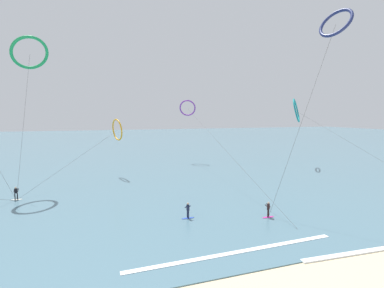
{
  "coord_description": "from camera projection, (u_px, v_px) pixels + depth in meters",
  "views": [
    {
      "loc": [
        -10.21,
        -8.47,
        10.94
      ],
      "look_at": [
        0.0,
        22.55,
        7.56
      ],
      "focal_mm": 25.87,
      "sensor_mm": 36.0,
      "label": 1
    }
  ],
  "objects": [
    {
      "name": "sea_water",
      "position": [
        128.0,
        142.0,
        113.92
      ],
      "size": [
        400.0,
        200.0,
        0.08
      ],
      "primitive_type": "cube",
      "color": "slate",
      "rests_on": "ground"
    },
    {
      "name": "surfer_cobalt",
      "position": [
        188.0,
        211.0,
        29.21
      ],
      "size": [
        1.4,
        0.62,
        1.7
      ],
      "rotation": [
        0.0,
        0.0,
        1.73
      ],
      "color": "#2647B7",
      "rests_on": "ground"
    },
    {
      "name": "surfer_magenta",
      "position": [
        268.0,
        211.0,
        29.49
      ],
      "size": [
        1.4,
        0.72,
        1.7
      ],
      "rotation": [
        0.0,
        0.0,
        3.83
      ],
      "color": "#CC288E",
      "rests_on": "ground"
    },
    {
      "name": "surfer_ivory",
      "position": [
        16.0,
        194.0,
        35.66
      ],
      "size": [
        1.4,
        0.59,
        1.7
      ],
      "rotation": [
        0.0,
        0.0,
        3.22
      ],
      "color": "silver",
      "rests_on": "ground"
    },
    {
      "name": "kite_navy",
      "position": [
        336.0,
        23.0,
        28.12
      ],
      "size": [
        7.79,
        3.82,
        21.88
      ],
      "rotation": [
        0.0,
        0.0,
        4.98
      ],
      "color": "navy",
      "rests_on": "ground"
    },
    {
      "name": "kite_emerald",
      "position": [
        30.0,
        53.0,
        39.6
      ],
      "size": [
        5.93,
        8.41,
        22.11
      ],
      "rotation": [
        0.0,
        0.0,
        3.64
      ],
      "color": "#199351",
      "rests_on": "ground"
    },
    {
      "name": "kite_amber",
      "position": [
        117.0,
        130.0,
        49.4
      ],
      "size": [
        14.44,
        12.94,
        10.36
      ],
      "rotation": [
        0.0,
        0.0,
        1.93
      ],
      "color": "orange",
      "rests_on": "ground"
    },
    {
      "name": "kite_violet",
      "position": [
        188.0,
        108.0,
        64.85
      ],
      "size": [
        4.01,
        43.18,
        14.59
      ],
      "rotation": [
        0.0,
        0.0,
        2.74
      ],
      "color": "purple",
      "rests_on": "ground"
    },
    {
      "name": "kite_teal",
      "position": [
        296.0,
        110.0,
        59.15
      ],
      "size": [
        4.76,
        31.29,
        14.6
      ],
      "rotation": [
        0.0,
        0.0,
        0.81
      ],
      "color": "teal",
      "rests_on": "ground"
    },
    {
      "name": "wave_crest_near",
      "position": [
        380.0,
        249.0,
        22.58
      ],
      "size": [
        14.9,
        1.31,
        0.12
      ],
      "primitive_type": "cube",
      "rotation": [
        0.0,
        0.0,
        -0.05
      ],
      "color": "white",
      "rests_on": "ground"
    },
    {
      "name": "wave_crest_mid",
      "position": [
        237.0,
        253.0,
        22.0
      ],
      "size": [
        18.18,
        0.85,
        0.12
      ],
      "primitive_type": "cube",
      "rotation": [
        0.0,
        0.0,
        0.02
      ],
      "color": "white",
      "rests_on": "ground"
    }
  ]
}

